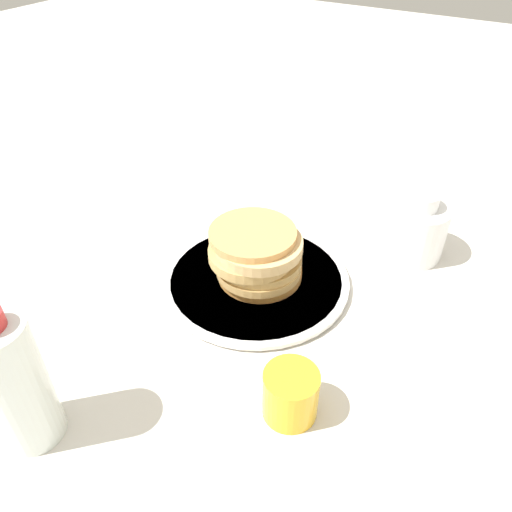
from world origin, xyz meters
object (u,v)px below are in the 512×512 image
(juice_glass, at_px, (291,394))
(cream_jug, at_px, (414,228))
(water_bottle_near, at_px, (14,383))
(plate, at_px, (256,279))
(pancake_stack, at_px, (257,255))

(juice_glass, height_order, cream_jug, cream_jug)
(juice_glass, bearing_deg, water_bottle_near, 126.22)
(plate, xyz_separation_m, water_bottle_near, (-0.36, 0.08, 0.08))
(pancake_stack, distance_m, water_bottle_near, 0.37)
(pancake_stack, bearing_deg, cream_jug, -41.93)
(plate, xyz_separation_m, pancake_stack, (0.00, -0.00, 0.05))
(pancake_stack, xyz_separation_m, cream_jug, (0.20, -0.18, -0.00))
(cream_jug, height_order, water_bottle_near, water_bottle_near)
(pancake_stack, distance_m, juice_glass, 0.24)
(water_bottle_near, bearing_deg, pancake_stack, -13.29)
(juice_glass, height_order, water_bottle_near, water_bottle_near)
(plate, xyz_separation_m, cream_jug, (0.20, -0.18, 0.04))
(juice_glass, distance_m, cream_jug, 0.39)
(cream_jug, bearing_deg, juice_glass, 176.14)
(pancake_stack, xyz_separation_m, juice_glass, (-0.18, -0.16, -0.02))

